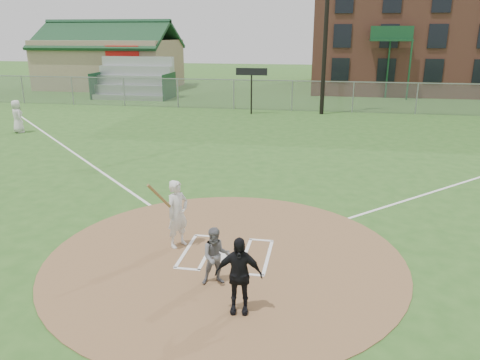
% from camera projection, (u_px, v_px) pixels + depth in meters
% --- Properties ---
extents(ground, '(140.00, 140.00, 0.00)m').
position_uv_depth(ground, '(225.00, 257.00, 11.07)').
color(ground, '#2C591E').
rests_on(ground, ground).
extents(dirt_circle, '(8.40, 8.40, 0.02)m').
position_uv_depth(dirt_circle, '(225.00, 257.00, 11.06)').
color(dirt_circle, olive).
rests_on(dirt_circle, ground).
extents(home_plate, '(0.55, 0.55, 0.03)m').
position_uv_depth(home_plate, '(223.00, 257.00, 10.99)').
color(home_plate, silver).
rests_on(home_plate, dirt_circle).
extents(foul_line_third, '(17.04, 17.04, 0.01)m').
position_uv_depth(foul_line_third, '(71.00, 151.00, 21.02)').
color(foul_line_third, white).
rests_on(foul_line_third, ground).
extents(catcher, '(0.73, 0.64, 1.25)m').
position_uv_depth(catcher, '(216.00, 256.00, 9.71)').
color(catcher, slate).
rests_on(catcher, dirt_circle).
extents(umpire, '(0.92, 0.46, 1.52)m').
position_uv_depth(umpire, '(238.00, 275.00, 8.68)').
color(umpire, black).
rests_on(umpire, dirt_circle).
extents(ondeck_player, '(1.00, 0.94, 1.71)m').
position_uv_depth(ondeck_player, '(17.00, 116.00, 24.57)').
color(ondeck_player, silver).
rests_on(ondeck_player, ground).
extents(batters_boxes, '(2.08, 1.88, 0.01)m').
position_uv_depth(batters_boxes, '(226.00, 254.00, 11.20)').
color(batters_boxes, white).
rests_on(batters_boxes, dirt_circle).
extents(batter_at_plate, '(0.86, 1.02, 1.78)m').
position_uv_depth(batter_at_plate, '(177.00, 214.00, 11.38)').
color(batter_at_plate, silver).
rests_on(batter_at_plate, dirt_circle).
extents(outfield_fence, '(56.08, 0.08, 2.03)m').
position_uv_depth(outfield_fence, '(292.00, 96.00, 31.41)').
color(outfield_fence, slate).
rests_on(outfield_fence, ground).
extents(bleachers, '(6.08, 3.20, 3.20)m').
position_uv_depth(bleachers, '(133.00, 78.00, 37.35)').
color(bleachers, '#B7BABF').
rests_on(bleachers, ground).
extents(clubhouse, '(12.20, 8.71, 6.23)m').
position_uv_depth(clubhouse, '(111.00, 62.00, 44.32)').
color(clubhouse, tan).
rests_on(clubhouse, ground).
extents(light_pole, '(1.20, 0.30, 12.22)m').
position_uv_depth(light_pole, '(327.00, 6.00, 28.44)').
color(light_pole, black).
rests_on(light_pole, ground).
extents(scoreboard_sign, '(2.00, 0.10, 2.93)m').
position_uv_depth(scoreboard_sign, '(252.00, 77.00, 29.72)').
color(scoreboard_sign, black).
rests_on(scoreboard_sign, ground).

